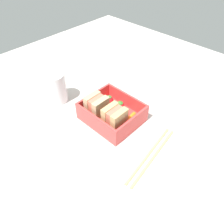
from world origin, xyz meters
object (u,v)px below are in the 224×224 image
carrot_stick_far_left (130,117)px  folded_napkin (138,95)px  chopstick_pair (151,155)px  drinking_glass (56,88)px  sandwich_left (115,118)px  sandwich_center_left (97,107)px  strawberry_left (121,107)px  strawberry_far_left (109,100)px

carrot_stick_far_left → folded_napkin: bearing=-62.2°
chopstick_pair → drinking_glass: (33.93, 2.73, 4.34)cm
sandwich_left → carrot_stick_far_left: (-1.16, -5.20, -2.57)cm
carrot_stick_far_left → folded_napkin: (5.89, -11.18, -1.57)cm
sandwich_center_left → carrot_stick_far_left: (-7.89, -5.20, -2.57)cm
drinking_glass → strawberry_left: bearing=-154.9°
strawberry_far_left → drinking_glass: (13.87, 8.61, 2.06)cm
carrot_stick_far_left → chopstick_pair: size_ratio=0.20×
sandwich_left → sandwich_center_left: size_ratio=1.00×
sandwich_left → carrot_stick_far_left: sandwich_left is taller
sandwich_left → strawberry_left: (2.99, -5.89, -1.61)cm
strawberry_left → strawberry_far_left: strawberry_left is taller
carrot_stick_far_left → chopstick_pair: bearing=154.9°
strawberry_left → strawberry_far_left: bearing=1.0°
sandwich_center_left → folded_napkin: bearing=-97.0°
drinking_glass → carrot_stick_far_left: bearing=-160.6°
carrot_stick_far_left → chopstick_pair: (-11.24, 5.27, -1.42)cm
chopstick_pair → carrot_stick_far_left: bearing=-25.1°
sandwich_left → carrot_stick_far_left: size_ratio=1.54×
strawberry_far_left → drinking_glass: drinking_glass is taller
strawberry_left → sandwich_left: bearing=116.9°
sandwich_left → chopstick_pair: (-12.41, 0.07, -3.99)cm
sandwich_center_left → drinking_glass: bearing=10.7°
strawberry_far_left → chopstick_pair: strawberry_far_left is taller
chopstick_pair → drinking_glass: 34.32cm
sandwich_left → drinking_glass: size_ratio=0.67×
strawberry_left → chopstick_pair: 16.68cm
strawberry_far_left → folded_napkin: (-2.93, -10.57, -2.43)cm
sandwich_left → strawberry_left: 6.80cm
sandwich_left → strawberry_far_left: 9.76cm
strawberry_far_left → folded_napkin: bearing=-105.5°
folded_napkin → chopstick_pair: bearing=136.2°
strawberry_left → folded_napkin: strawberry_left is taller
carrot_stick_far_left → strawberry_left: (4.15, -0.69, 0.96)cm
sandwich_center_left → chopstick_pair: 19.54cm
sandwich_center_left → drinking_glass: size_ratio=0.67×
carrot_stick_far_left → strawberry_left: bearing=-9.4°
sandwich_center_left → folded_napkin: size_ratio=0.53×
drinking_glass → folded_napkin: size_ratio=0.80×
chopstick_pair → folded_napkin: (17.13, -16.45, -0.15)cm
strawberry_left → chopstick_pair: size_ratio=0.17×
sandwich_left → chopstick_pair: bearing=179.7°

